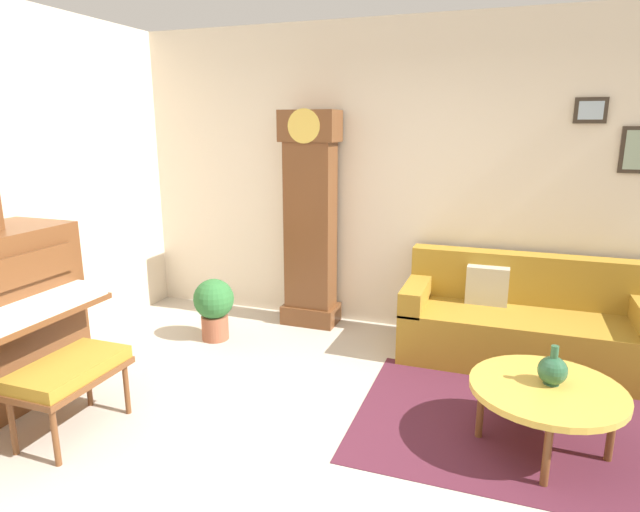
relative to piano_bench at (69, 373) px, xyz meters
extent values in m
cube|color=#B2A899|center=(1.46, 0.15, -0.46)|extent=(6.40, 6.00, 0.10)
cube|color=beige|center=(1.46, 2.55, 0.99)|extent=(5.30, 0.10, 2.80)
cube|color=#33281E|center=(3.01, 2.49, 1.59)|extent=(0.24, 0.03, 0.20)
cube|color=#9EB2C1|center=(3.01, 2.47, 1.59)|extent=(0.18, 0.01, 0.14)
cube|color=#4C1E2D|center=(2.66, 0.98, -0.40)|extent=(2.10, 1.50, 0.01)
cube|color=brown|center=(-0.36, -0.02, 0.27)|extent=(0.28, 1.38, 0.04)
cube|color=white|center=(-0.36, -0.02, 0.33)|extent=(0.26, 1.32, 0.08)
cube|color=brown|center=(0.00, 0.00, -0.03)|extent=(0.42, 0.70, 0.04)
cube|color=olive|center=(0.00, 0.00, 0.03)|extent=(0.40, 0.68, 0.08)
cylinder|color=brown|center=(0.16, -0.30, -0.23)|extent=(0.04, 0.04, 0.36)
cylinder|color=brown|center=(0.16, 0.30, -0.23)|extent=(0.04, 0.04, 0.36)
cylinder|color=brown|center=(-0.16, -0.30, -0.23)|extent=(0.04, 0.04, 0.36)
cylinder|color=brown|center=(-0.16, 0.30, -0.23)|extent=(0.04, 0.04, 0.36)
cube|color=brown|center=(0.72, 2.31, -0.32)|extent=(0.52, 0.34, 0.18)
cube|color=brown|center=(0.72, 2.31, 0.48)|extent=(0.44, 0.28, 1.78)
cube|color=brown|center=(0.72, 2.31, 1.47)|extent=(0.52, 0.32, 0.28)
cylinder|color=gold|center=(0.72, 2.15, 1.47)|extent=(0.30, 0.02, 0.30)
cylinder|color=gold|center=(0.72, 2.26, 0.54)|extent=(0.03, 0.03, 0.70)
cube|color=olive|center=(2.65, 2.04, -0.20)|extent=(1.90, 0.80, 0.42)
cube|color=olive|center=(2.65, 2.34, 0.21)|extent=(1.90, 0.20, 0.44)
cube|color=olive|center=(1.79, 2.04, 0.09)|extent=(0.18, 0.80, 0.20)
cube|color=#B7AD93|center=(2.35, 2.18, 0.17)|extent=(0.34, 0.12, 0.32)
cylinder|color=gold|center=(2.76, 0.80, -0.02)|extent=(0.88, 0.88, 0.04)
torus|color=brown|center=(2.76, 0.80, -0.02)|extent=(0.88, 0.88, 0.04)
cylinder|color=brown|center=(2.76, 1.16, -0.22)|extent=(0.04, 0.04, 0.37)
cylinder|color=brown|center=(3.12, 0.80, -0.22)|extent=(0.04, 0.04, 0.37)
cylinder|color=brown|center=(2.76, 0.44, -0.22)|extent=(0.04, 0.04, 0.37)
cylinder|color=brown|center=(2.40, 0.80, -0.22)|extent=(0.04, 0.04, 0.37)
cylinder|color=#234C33|center=(2.78, 0.84, 0.01)|extent=(0.09, 0.09, 0.01)
sphere|color=#285638|center=(2.78, 0.84, 0.09)|extent=(0.17, 0.17, 0.17)
cylinder|color=#285638|center=(2.78, 0.84, 0.20)|extent=(0.04, 0.04, 0.08)
cylinder|color=#935138|center=(0.05, 1.62, -0.30)|extent=(0.24, 0.24, 0.22)
sphere|color=#2D6B33|center=(0.05, 1.62, -0.03)|extent=(0.36, 0.36, 0.36)
camera|label=1|loc=(2.46, -2.30, 1.48)|focal=29.80mm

